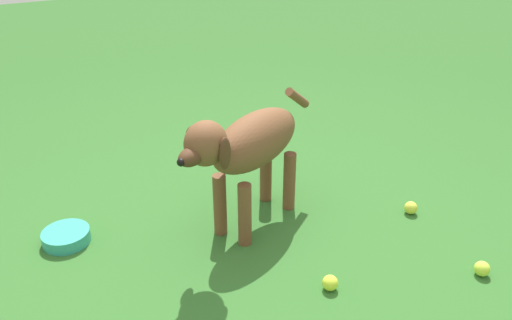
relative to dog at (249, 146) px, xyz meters
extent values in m
plane|color=#2D6026|center=(0.08, -0.03, -0.43)|extent=(14.00, 14.00, 0.00)
ellipsoid|color=brown|center=(-0.02, 0.05, 0.01)|extent=(0.44, 0.63, 0.26)
cylinder|color=brown|center=(0.12, -0.09, -0.28)|extent=(0.06, 0.06, 0.31)
cylinder|color=brown|center=(-0.01, -0.15, -0.28)|extent=(0.06, 0.06, 0.31)
cylinder|color=brown|center=(-0.03, 0.26, -0.28)|extent=(0.06, 0.06, 0.31)
cylinder|color=brown|center=(-0.17, 0.20, -0.28)|extent=(0.06, 0.06, 0.31)
ellipsoid|color=brown|center=(0.12, -0.27, 0.13)|extent=(0.23, 0.24, 0.19)
ellipsoid|color=#472B19|center=(0.15, -0.35, 0.10)|extent=(0.13, 0.16, 0.08)
sphere|color=black|center=(0.18, -0.40, 0.10)|extent=(0.03, 0.03, 0.03)
ellipsoid|color=#472B19|center=(0.20, -0.22, 0.10)|extent=(0.06, 0.07, 0.14)
ellipsoid|color=#472B19|center=(0.03, -0.30, 0.10)|extent=(0.06, 0.07, 0.14)
cylinder|color=brown|center=(-0.17, 0.38, 0.11)|extent=(0.12, 0.19, 0.15)
sphere|color=#C9D23E|center=(0.33, 0.76, -0.40)|extent=(0.07, 0.07, 0.07)
sphere|color=#CAE337|center=(0.58, 0.05, -0.40)|extent=(0.07, 0.07, 0.07)
sphere|color=#C2E13F|center=(0.84, 0.67, -0.40)|extent=(0.07, 0.07, 0.07)
cylinder|color=teal|center=(-0.31, -0.81, -0.40)|extent=(0.22, 0.22, 0.06)
camera|label=1|loc=(1.84, -1.05, 1.02)|focal=36.06mm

